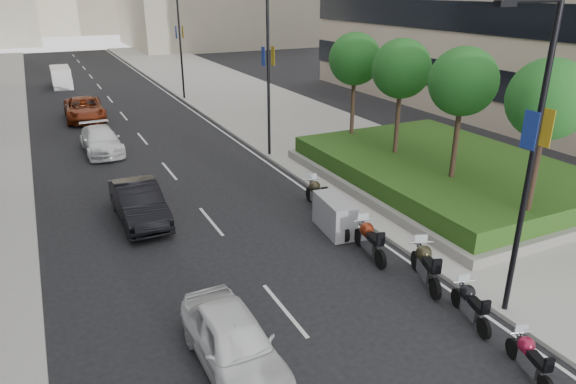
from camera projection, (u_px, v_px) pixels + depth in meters
ground at (409, 379)px, 12.64m from camera, size 160.00×160.00×0.00m
sidewalk_right at (262, 107)px, 41.33m from camera, size 10.00×100.00×0.15m
lane_edge at (198, 114)px, 39.19m from camera, size 0.12×100.00×0.01m
lane_centre at (128, 122)px, 37.06m from camera, size 0.12×100.00×0.01m
planter at (443, 179)px, 24.95m from camera, size 10.00×14.00×0.40m
hedge at (445, 167)px, 24.73m from camera, size 9.40×13.40×0.80m
tree_0 at (548, 100)px, 17.45m from camera, size 2.80×2.80×6.30m
tree_1 at (463, 82)px, 20.79m from camera, size 2.80×2.80×6.30m
tree_2 at (401, 69)px, 24.13m from camera, size 2.80×2.80×6.30m
tree_3 at (355, 59)px, 27.47m from camera, size 2.80×2.80×6.30m
lamp_post_0 at (530, 150)px, 13.30m from camera, size 2.34×0.45×9.00m
lamp_post_1 at (266, 67)px, 27.49m from camera, size 2.34×0.45×9.00m
lamp_post_2 at (178, 39)px, 42.51m from camera, size 2.34×0.45×9.00m
motorcycle_1 at (529, 358)px, 12.58m from camera, size 0.81×1.90×0.97m
motorcycle_2 at (470, 304)px, 14.67m from camera, size 0.82×2.05×1.04m
motorcycle_3 at (426, 265)px, 16.55m from camera, size 1.08×2.34×1.22m
motorcycle_4 at (369, 240)px, 18.25m from camera, size 0.80×2.39×1.19m
motorcycle_5 at (334, 215)px, 20.07m from camera, size 1.17×2.41×1.38m
motorcycle_6 at (317, 195)px, 22.25m from camera, size 0.79×2.37×1.18m
car_a at (233, 341)px, 12.80m from camera, size 1.85×4.46×1.51m
car_b at (139, 203)px, 20.99m from camera, size 1.77×4.85×1.59m
car_c at (101, 140)px, 29.90m from camera, size 2.15×4.99×1.43m
car_d at (84, 109)px, 37.41m from camera, size 2.77×5.78×1.59m
delivery_van at (61, 78)px, 49.67m from camera, size 1.78×4.52×1.89m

